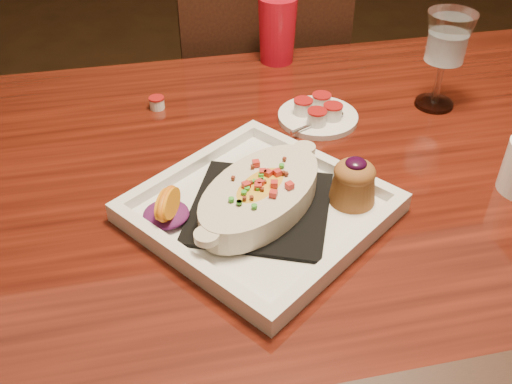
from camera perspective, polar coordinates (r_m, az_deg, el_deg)
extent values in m
cube|color=#60190D|center=(0.95, 8.05, 1.73)|extent=(1.50, 0.90, 0.04)
cylinder|color=black|center=(1.48, -24.04, -5.03)|extent=(0.07, 0.07, 0.71)
cube|color=black|center=(1.67, -0.46, 7.96)|extent=(0.42, 0.42, 0.04)
cylinder|color=black|center=(1.96, 3.45, 5.21)|extent=(0.04, 0.04, 0.45)
cylinder|color=black|center=(1.91, -6.49, 4.03)|extent=(0.04, 0.04, 0.45)
cylinder|color=black|center=(1.70, 6.38, -0.92)|extent=(0.04, 0.04, 0.45)
cylinder|color=black|center=(1.64, -5.05, -2.48)|extent=(0.04, 0.04, 0.45)
cube|color=black|center=(1.39, 1.12, 13.05)|extent=(0.40, 0.03, 0.46)
cube|color=white|center=(0.82, 0.44, -2.03)|extent=(0.43, 0.43, 0.01)
cube|color=black|center=(0.82, 0.44, -1.55)|extent=(0.25, 0.25, 0.01)
ellipsoid|color=gold|center=(0.80, 0.45, -0.23)|extent=(0.22, 0.21, 0.04)
ellipsoid|color=#5A1451|center=(0.80, -8.98, -2.22)|extent=(0.07, 0.06, 0.02)
cone|color=brown|center=(0.83, 9.68, 0.57)|extent=(0.07, 0.07, 0.05)
ellipsoid|color=brown|center=(0.82, 9.86, 1.96)|extent=(0.06, 0.06, 0.03)
ellipsoid|color=black|center=(0.81, 9.97, 2.82)|extent=(0.03, 0.03, 0.01)
cylinder|color=silver|center=(1.14, 17.35, 8.45)|extent=(0.07, 0.07, 0.01)
cylinder|color=silver|center=(1.12, 17.75, 10.31)|extent=(0.01, 0.01, 0.08)
cone|color=silver|center=(1.09, 18.64, 14.35)|extent=(0.09, 0.09, 0.09)
cylinder|color=white|center=(1.05, 6.20, 7.46)|extent=(0.14, 0.14, 0.01)
cylinder|color=silver|center=(1.04, 4.72, 8.45)|extent=(0.03, 0.03, 0.02)
cylinder|color=#B41616|center=(1.04, 4.76, 9.09)|extent=(0.04, 0.04, 0.00)
cylinder|color=silver|center=(1.06, 6.55, 8.96)|extent=(0.03, 0.03, 0.02)
cylinder|color=#B41616|center=(1.06, 6.60, 9.59)|extent=(0.04, 0.04, 0.00)
cylinder|color=silver|center=(1.03, 7.67, 7.89)|extent=(0.03, 0.03, 0.02)
cylinder|color=#B41616|center=(1.03, 7.74, 8.54)|extent=(0.04, 0.04, 0.00)
cylinder|color=silver|center=(1.01, 6.10, 7.37)|extent=(0.03, 0.03, 0.02)
cylinder|color=#B41616|center=(1.01, 6.15, 8.03)|extent=(0.04, 0.04, 0.00)
cylinder|color=silver|center=(1.09, -9.87, 8.72)|extent=(0.03, 0.03, 0.02)
cylinder|color=#B41616|center=(1.09, -9.94, 9.24)|extent=(0.03, 0.03, 0.00)
cone|color=red|center=(1.24, 2.14, 15.90)|extent=(0.08, 0.08, 0.14)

